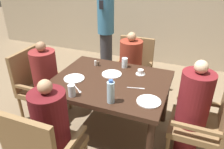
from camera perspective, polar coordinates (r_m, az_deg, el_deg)
name	(u,v)px	position (r m, az deg, el deg)	size (l,w,h in m)	color
ground_plane	(111,130)	(2.89, -0.39, -14.36)	(16.00, 16.00, 0.00)	#7A664C
dining_table	(110,87)	(2.50, -0.44, -3.28)	(1.29, 1.03, 0.73)	#331E14
chair_left_side	(38,83)	(3.09, -18.85, -2.02)	(0.53, 0.53, 0.92)	brown
diner_in_left_chair	(46,80)	(2.97, -16.85, -1.41)	(0.32, 0.32, 1.07)	maroon
chair_far_side	(133,68)	(3.35, 5.54, 1.82)	(0.53, 0.53, 0.92)	brown
diner_in_far_chair	(130,67)	(3.20, 4.83, 1.88)	(0.32, 0.32, 1.08)	maroon
chair_right_side	(206,121)	(2.47, 23.30, -10.98)	(0.53, 0.53, 0.92)	brown
diner_in_right_chair	(192,110)	(2.41, 20.23, -8.61)	(0.32, 0.32, 1.13)	maroon
chair_near_corner	(43,148)	(2.09, -17.54, -17.84)	(0.53, 0.53, 0.92)	brown
diner_in_near_chair	(52,131)	(2.13, -15.36, -13.97)	(0.32, 0.32, 1.08)	#5B1419
standing_host	(106,27)	(3.90, -1.62, 12.42)	(0.29, 0.32, 1.70)	#2D2D33
plate_main_left	(74,78)	(2.52, -9.86, -1.03)	(0.23, 0.23, 0.01)	white
plate_main_right	(149,101)	(2.13, 9.57, -6.93)	(0.23, 0.23, 0.01)	white
plate_dessert_center	(112,74)	(2.58, -0.07, 0.11)	(0.23, 0.23, 0.01)	white
teacup_with_saucer	(141,72)	(2.61, 7.46, 0.58)	(0.11, 0.11, 0.06)	white
water_bottle	(111,92)	(2.04, -0.32, -4.60)	(0.07, 0.07, 0.24)	#A3C6DB
glass_tall_near	(125,63)	(2.75, 3.32, 3.09)	(0.07, 0.07, 0.12)	silver
glass_tall_mid	(72,90)	(2.19, -10.48, -4.12)	(0.07, 0.07, 0.12)	silver
salt_shaker	(95,63)	(2.81, -4.34, 2.99)	(0.03, 0.03, 0.07)	white
pepper_shaker	(98,64)	(2.79, -3.62, 2.84)	(0.03, 0.03, 0.06)	#4C3D2D
fork_beside_plate	(78,90)	(2.31, -8.85, -3.96)	(0.15, 0.12, 0.00)	silver
knife_beside_plate	(137,88)	(2.33, 6.49, -3.55)	(0.18, 0.05, 0.00)	silver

